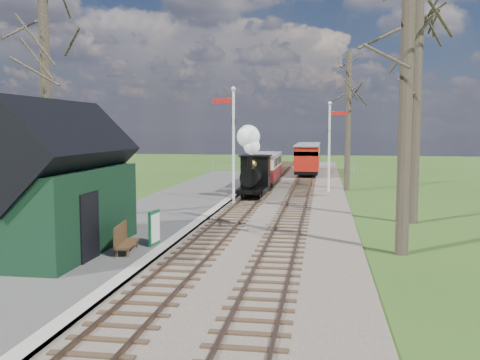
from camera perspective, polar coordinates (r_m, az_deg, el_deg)
The scene contains 19 objects.
ground at distance 12.89m, azimuth -9.73°, elevation -12.94°, with size 140.00×140.00×0.00m, color #2F4F18.
distant_hills at distance 78.65m, azimuth 6.83°, elevation -9.44°, with size 114.40×48.00×22.02m.
ballast_bed at distance 33.92m, azimuth 4.34°, elevation -1.28°, with size 8.00×60.00×0.10m, color brown.
track_near at distance 34.04m, azimuth 2.16°, elevation -1.16°, with size 1.60×60.00×0.15m.
track_far at distance 33.84m, azimuth 6.54°, elevation -1.24°, with size 1.60×60.00×0.15m.
platform at distance 26.93m, azimuth -7.29°, elevation -2.98°, with size 5.00×44.00×0.20m, color #474442.
coping_strip at distance 26.39m, azimuth -2.48°, elevation -3.11°, with size 0.40×44.00×0.21m, color #B2AD9E.
station_shed at distance 17.72m, azimuth -18.94°, elevation -0.59°, with size 3.25×6.30×4.78m.
semaphore_near at distance 27.98m, azimuth -0.84°, elevation 4.62°, with size 1.22×0.24×6.22m.
semaphore_far at distance 33.58m, azimuth 9.63°, elevation 4.23°, with size 1.22×0.24×5.72m.
bare_trees at distance 21.86m, azimuth 2.01°, elevation 8.52°, with size 15.51×22.39×12.00m.
fence_line at distance 47.84m, azimuth 4.49°, elevation 1.30°, with size 12.60×0.08×1.00m.
locomotive at distance 30.52m, azimuth 1.40°, elevation 1.44°, with size 1.62×3.78×4.05m.
coach at distance 36.55m, azimuth 2.66°, elevation 1.33°, with size 1.89×6.48×1.99m.
red_carriage_a at distance 45.01m, azimuth 7.16°, elevation 2.21°, with size 2.05×5.08×2.16m.
red_carriage_b at distance 50.50m, azimuth 7.35°, elevation 2.56°, with size 2.05×5.08×2.16m.
sign_board at distance 18.04m, azimuth -9.13°, elevation -5.06°, with size 0.16×0.78×1.14m.
bench at distance 17.22m, azimuth -12.33°, elevation -6.16°, with size 0.66×1.60×0.89m.
person at distance 17.08m, azimuth -15.37°, elevation -5.44°, with size 0.49×0.32×1.35m, color #1A202F.
Camera 1 is at (3.96, -11.57, 4.07)m, focal length 40.00 mm.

